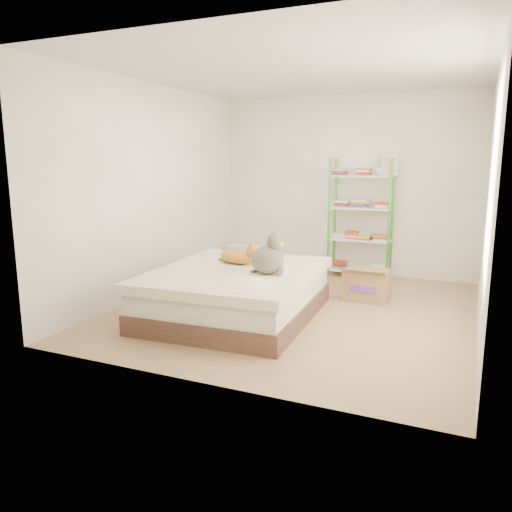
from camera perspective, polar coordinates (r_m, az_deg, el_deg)
The scene contains 7 objects.
room at distance 5.51m, azimuth 4.83°, elevation 6.96°, with size 3.81×4.21×2.61m.
bed at distance 5.43m, azimuth -2.25°, elevation -4.19°, with size 1.75×2.13×0.52m.
orange_cat at distance 5.62m, azimuth -2.11°, elevation 0.18°, with size 0.53×0.29×0.22m, color gold, non-canonical shape.
grey_cat at distance 5.10m, azimuth 1.31°, elevation 0.26°, with size 0.31×0.37×0.42m, color gray, non-canonical shape.
shelf_unit at distance 7.28m, azimuth 11.93°, elevation 4.15°, with size 0.90×0.36×1.74m.
cardboard_box at distance 6.22m, azimuth 12.55°, elevation -3.21°, with size 0.54×0.52×0.42m.
white_bin at distance 7.99m, azimuth -2.17°, elevation 0.10°, with size 0.32×0.28×0.34m.
Camera 1 is at (1.79, -5.19, 1.69)m, focal length 35.00 mm.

